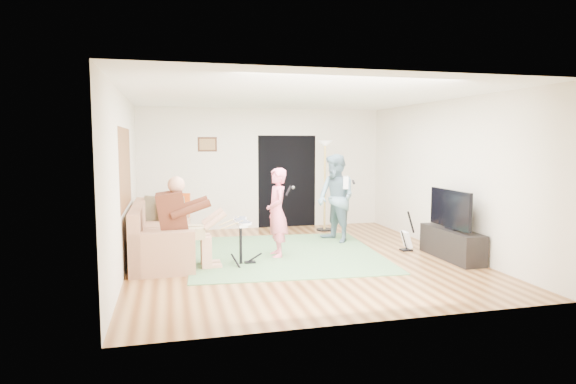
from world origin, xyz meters
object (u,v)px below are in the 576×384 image
object	(u,v)px
singer	(277,213)
tv_cabinet	(452,244)
guitar_spare	(407,239)
torchiere_lamp	(325,169)
drum_kit	(241,245)
television	(450,209)
guitarist	(336,198)
sofa	(157,241)
dining_chair	(179,223)

from	to	relation	value
singer	tv_cabinet	bearing A→B (deg)	73.96
guitar_spare	singer	bearing A→B (deg)	177.00
guitar_spare	torchiere_lamp	world-z (taller)	torchiere_lamp
drum_kit	television	bearing A→B (deg)	-7.59
singer	tv_cabinet	distance (m)	2.99
guitarist	sofa	bearing A→B (deg)	-97.29
torchiere_lamp	tv_cabinet	size ratio (longest dim) A/B	1.42
guitar_spare	torchiere_lamp	distance (m)	2.66
torchiere_lamp	guitar_spare	bearing A→B (deg)	-70.26
guitar_spare	tv_cabinet	distance (m)	0.85
torchiere_lamp	guitarist	bearing A→B (deg)	-98.20
guitarist	dining_chair	world-z (taller)	guitarist
television	guitarist	bearing A→B (deg)	128.25
singer	dining_chair	bearing A→B (deg)	-140.30
guitar_spare	dining_chair	distance (m)	4.47
tv_cabinet	guitarist	bearing A→B (deg)	129.24
singer	guitarist	bearing A→B (deg)	124.14
singer	guitar_spare	distance (m)	2.44
sofa	guitarist	bearing A→B (deg)	10.92
drum_kit	guitar_spare	world-z (taller)	drum_kit
tv_cabinet	television	bearing A→B (deg)	180.00
singer	torchiere_lamp	world-z (taller)	torchiere_lamp
drum_kit	tv_cabinet	bearing A→B (deg)	-7.48
television	guitar_spare	bearing A→B (deg)	119.02
dining_chair	television	xyz separation A→B (m)	(4.35, -2.80, 0.53)
guitar_spare	tv_cabinet	size ratio (longest dim) A/B	0.51
singer	guitarist	xyz separation A→B (m)	(1.38, 0.91, 0.10)
sofa	torchiere_lamp	xyz separation A→B (m)	(3.54, 1.87, 1.05)
guitar_spare	drum_kit	bearing A→B (deg)	-175.11
guitar_spare	guitarist	bearing A→B (deg)	133.55
guitarist	torchiere_lamp	world-z (taller)	torchiere_lamp
torchiere_lamp	television	distance (m)	3.26
singer	torchiere_lamp	bearing A→B (deg)	144.54
singer	torchiere_lamp	size ratio (longest dim) A/B	0.76
tv_cabinet	television	distance (m)	0.60
torchiere_lamp	tv_cabinet	world-z (taller)	torchiere_lamp
guitarist	dining_chair	bearing A→B (deg)	-127.51
dining_chair	tv_cabinet	size ratio (longest dim) A/B	0.65
dining_chair	torchiere_lamp	bearing A→B (deg)	19.43
singer	television	bearing A→B (deg)	73.68
guitar_spare	torchiere_lamp	xyz separation A→B (m)	(-0.81, 2.26, 1.15)
dining_chair	television	size ratio (longest dim) A/B	0.82
sofa	television	size ratio (longest dim) A/B	2.06
sofa	guitar_spare	size ratio (longest dim) A/B	3.20
dining_chair	tv_cabinet	xyz separation A→B (m)	(4.40, -2.80, -0.07)
guitarist	dining_chair	distance (m)	3.19
singer	guitar_spare	xyz separation A→B (m)	(2.37, -0.12, -0.55)
sofa	singer	xyz separation A→B (m)	(1.98, -0.26, 0.45)
drum_kit	guitarist	xyz separation A→B (m)	(2.06, 1.30, 0.54)
singer	dining_chair	xyz separation A→B (m)	(-1.58, 1.95, -0.43)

